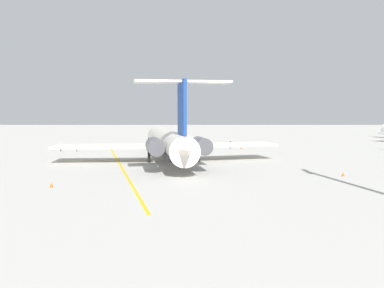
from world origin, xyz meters
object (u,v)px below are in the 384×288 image
at_px(ground_crew_near_nose, 77,147).
at_px(safety_cone_tail, 241,148).
at_px(safety_cone_nose, 343,174).
at_px(main_jetliner, 168,142).
at_px(ground_crew_portside, 61,146).
at_px(safety_cone_wingtip, 51,185).
at_px(ground_crew_near_tail, 231,143).

xyz_separation_m(ground_crew_near_nose, safety_cone_tail, (-5.77, 34.11, -0.77)).
xyz_separation_m(ground_crew_near_nose, safety_cone_nose, (32.49, 42.59, -0.77)).
bearing_deg(main_jetliner, safety_cone_nose, -132.63).
distance_m(ground_crew_portside, safety_cone_nose, 56.76).
bearing_deg(safety_cone_wingtip, safety_cone_nose, 102.73).
height_order(ground_crew_near_nose, ground_crew_portside, ground_crew_portside).
bearing_deg(ground_crew_near_nose, main_jetliner, 130.34).
distance_m(ground_crew_near_tail, ground_crew_portside, 36.21).
bearing_deg(safety_cone_nose, safety_cone_tail, -167.49).
relative_size(ground_crew_near_nose, ground_crew_near_tail, 0.91).
bearing_deg(safety_cone_tail, safety_cone_wingtip, -29.51).
height_order(ground_crew_near_nose, ground_crew_near_tail, ground_crew_near_tail).
distance_m(ground_crew_portside, safety_cone_tail, 37.95).
bearing_deg(safety_cone_nose, ground_crew_portside, -125.73).
xyz_separation_m(main_jetliner, safety_cone_nose, (14.89, 23.01, -3.05)).
relative_size(main_jetliner, safety_cone_nose, 75.84).
xyz_separation_m(ground_crew_near_nose, safety_cone_wingtip, (40.30, 8.03, -0.77)).
height_order(main_jetliner, ground_crew_near_nose, main_jetliner).
relative_size(ground_crew_near_nose, ground_crew_portside, 0.90).
relative_size(ground_crew_near_tail, safety_cone_tail, 3.29).
bearing_deg(ground_crew_portside, safety_cone_tail, 155.24).
bearing_deg(safety_cone_nose, safety_cone_wingtip, -77.27).
bearing_deg(ground_crew_near_tail, safety_cone_wingtip, 164.94).
bearing_deg(ground_crew_near_tail, safety_cone_tail, -124.06).
height_order(ground_crew_portside, safety_cone_wingtip, ground_crew_portside).
distance_m(ground_crew_near_nose, safety_cone_wingtip, 41.10).
bearing_deg(safety_cone_nose, ground_crew_near_tail, -165.30).
relative_size(ground_crew_near_nose, safety_cone_wingtip, 2.99).
bearing_deg(safety_cone_nose, main_jetliner, -122.91).
xyz_separation_m(main_jetliner, safety_cone_wingtip, (22.71, -11.55, -3.05)).
bearing_deg(ground_crew_near_nose, ground_crew_portside, -18.35).
bearing_deg(ground_crew_near_tail, ground_crew_portside, 112.95).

